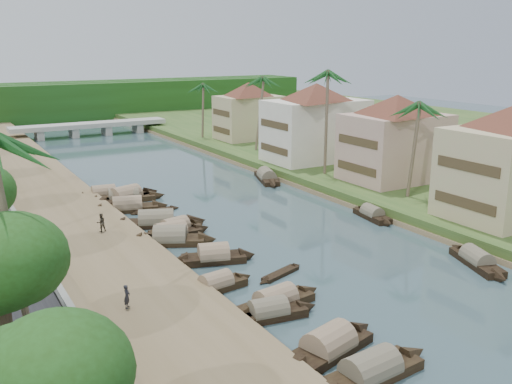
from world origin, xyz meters
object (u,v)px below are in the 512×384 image
bridge (90,126)px  person_near (127,296)px  sampan_1 (329,347)px  sampan_0 (370,372)px

bridge → person_near: bridge is taller
bridge → sampan_1: bearing=-95.9°
bridge → person_near: (-16.82, -74.18, -0.18)m
sampan_0 → sampan_1: size_ratio=1.05×
person_near → sampan_1: bearing=-103.4°
sampan_0 → person_near: 15.08m
bridge → sampan_0: 86.99m
sampan_1 → person_near: bearing=116.2°
person_near → bridge: bearing=22.7°
bridge → person_near: size_ratio=18.90×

